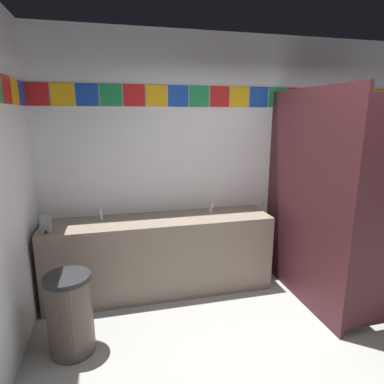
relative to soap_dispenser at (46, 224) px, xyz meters
The scene contains 9 objects.
ground_plane 2.64m from the soap_dispenser, 33.09° to the right, with size 9.84×9.84×0.00m, color #9E9E99.
wall_back 2.18m from the soap_dispenser, 12.75° to the left, with size 4.47×0.09×2.80m.
vanity_counter 1.22m from the soap_dispenser, ahead, with size 2.42×0.55×0.84m.
faucet_left 0.55m from the soap_dispenser, 26.29° to the left, with size 0.04×0.10×0.14m.
faucet_right 1.72m from the soap_dispenser, ahead, with size 0.04×0.10×0.14m.
soap_dispenser is the anchor object (origin of this frame).
stall_divider 2.74m from the soap_dispenser, 12.13° to the right, with size 0.92×1.49×2.18m.
toilet 3.10m from the soap_dispenser, ahead, with size 0.39×0.49×0.74m.
trash_bin 0.89m from the soap_dispenser, 69.57° to the right, with size 0.37×0.37×0.68m.
Camera 1 is at (-1.44, -1.83, 1.93)m, focal length 30.71 mm.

